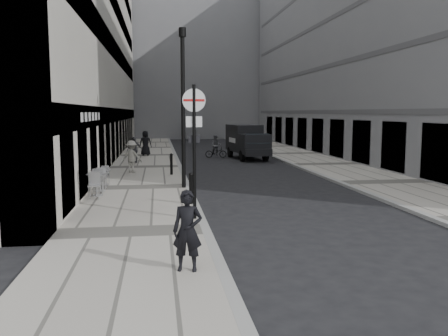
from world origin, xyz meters
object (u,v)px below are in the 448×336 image
(panel_van, at_px, (247,140))
(lamppost, at_px, (183,100))
(walking_man, at_px, (188,231))
(cyclist, at_px, (216,149))
(sign_post, at_px, (194,134))

(panel_van, bearing_deg, lamppost, -117.61)
(walking_man, xyz_separation_m, lamppost, (0.50, 10.65, 2.85))
(cyclist, bearing_deg, lamppost, -94.46)
(sign_post, xyz_separation_m, panel_van, (5.15, 19.01, -1.31))
(lamppost, relative_size, cyclist, 3.97)
(walking_man, xyz_separation_m, sign_post, (0.50, 4.67, 1.72))
(sign_post, height_order, panel_van, sign_post)
(sign_post, bearing_deg, panel_van, 70.66)
(walking_man, relative_size, sign_post, 0.41)
(walking_man, height_order, sign_post, sign_post)
(walking_man, xyz_separation_m, cyclist, (3.60, 24.73, -0.29))
(sign_post, xyz_separation_m, cyclist, (3.10, 20.05, -2.01))
(lamppost, height_order, panel_van, lamppost)
(panel_van, bearing_deg, sign_post, -111.20)
(lamppost, bearing_deg, cyclist, 77.59)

